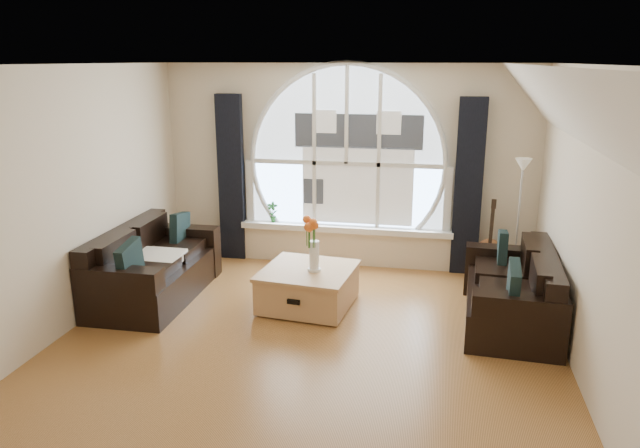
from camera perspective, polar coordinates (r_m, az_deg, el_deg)
The scene contains 21 objects.
ground at distance 5.90m, azimuth -1.75°, elevation -12.21°, with size 5.00×5.50×0.01m, color brown.
ceiling at distance 5.23m, azimuth -2.00°, elevation 15.02°, with size 5.00×5.50×0.01m, color silver.
wall_back at distance 8.05m, azimuth 2.59°, elevation 5.52°, with size 5.00×0.01×2.70m, color beige.
wall_front at distance 2.97m, azimuth -14.27°, elevation -12.99°, with size 5.00×0.01×2.70m, color beige.
wall_left at distance 6.44m, azimuth -24.09°, elevation 1.64°, with size 0.01×5.50×2.70m, color beige.
wall_right at distance 5.43m, azimuth 24.76°, elevation -0.82°, with size 0.01×5.50×2.70m, color beige.
attic_slope at distance 5.20m, azimuth 22.76°, elevation 9.99°, with size 0.92×5.50×0.72m, color silver.
arched_window at distance 7.98m, azimuth 2.58°, elevation 7.43°, with size 2.60×0.06×2.15m, color silver.
window_sill at distance 8.14m, azimuth 2.41°, elevation -0.43°, with size 2.90×0.22×0.08m, color white.
window_frame at distance 7.95m, azimuth 2.54°, elevation 7.40°, with size 2.76×0.08×2.15m, color white.
neighbor_house at distance 7.96m, azimuth 3.62°, elevation 6.48°, with size 1.70×0.02×1.50m, color silver.
curtain_left at distance 8.36m, azimuth -8.49°, elevation 4.35°, with size 0.35×0.12×2.30m, color black.
curtain_right at distance 7.89m, azimuth 14.01°, elevation 3.39°, with size 0.35×0.12×2.30m, color black.
sofa_left at distance 7.31m, azimuth -15.53°, elevation -3.79°, with size 0.94×1.88×0.84m, color black.
sofa_right at distance 6.69m, azimuth 17.77°, elevation -5.77°, with size 0.88×1.77×0.78m, color black.
coffee_chest at distance 6.83m, azimuth -1.13°, elevation -5.95°, with size 1.00×1.00×0.49m, color tan.
throw_blanket at distance 7.16m, azimuth -15.40°, elevation -3.35°, with size 0.55×0.55×0.10m, color silver.
vase_flowers at distance 6.58m, azimuth -0.56°, elevation -1.31°, with size 0.24×0.24×0.70m, color white.
floor_lamp at distance 7.72m, azimuth 18.42°, elevation 0.10°, with size 0.24×0.24×1.60m, color #B2B2B2.
guitar at distance 7.97m, azimuth 16.00°, elevation -1.24°, with size 0.36×0.24×1.06m, color #975328.
potted_plant at distance 8.31m, azimuth -4.57°, elevation 1.16°, with size 0.15×0.10×0.28m, color #1E6023.
Camera 1 is at (1.19, -5.09, 2.74)m, focal length 33.41 mm.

